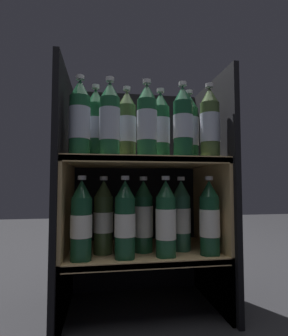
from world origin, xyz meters
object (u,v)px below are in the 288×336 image
at_px(bottle_lower_back_0, 103,218).
at_px(bottle_lower_front_1, 125,221).
at_px(bottle_lower_front_3, 210,219).
at_px(bottle_upper_front_0, 80,120).
at_px(bottle_upper_back_0, 95,125).
at_px(bottle_upper_back_2, 161,128).
at_px(bottle_upper_back_3, 189,129).
at_px(bottle_upper_back_1, 127,126).
at_px(bottle_lower_back_2, 181,217).
at_px(bottle_lower_front_0, 81,221).
at_px(bottle_upper_front_2, 148,122).
at_px(bottle_lower_front_2, 166,220).
at_px(bottle_upper_front_3, 183,123).
at_px(bottle_lower_back_1, 142,218).
at_px(bottle_upper_front_1, 110,121).
at_px(bottle_upper_front_4, 210,125).

bearing_deg(bottle_lower_back_0, bottle_lower_front_1, -47.62).
distance_m(bottle_lower_front_3, bottle_lower_back_0, 0.39).
bearing_deg(bottle_upper_front_0, bottle_upper_back_0, 57.49).
relative_size(bottle_upper_back_2, bottle_lower_front_3, 1.00).
bearing_deg(bottle_upper_back_0, bottle_upper_back_2, 0.00).
height_order(bottle_upper_back_0, bottle_lower_front_1, bottle_upper_back_0).
xyz_separation_m(bottle_upper_back_3, bottle_lower_back_0, (-0.34, 0.00, -0.35)).
relative_size(bottle_upper_back_1, bottle_lower_back_2, 1.00).
relative_size(bottle_lower_front_0, bottle_lower_back_0, 1.00).
relative_size(bottle_upper_front_2, bottle_upper_back_1, 1.00).
relative_size(bottle_upper_front_2, bottle_lower_front_2, 1.00).
height_order(bottle_upper_back_2, bottle_upper_back_3, same).
height_order(bottle_lower_front_2, bottle_lower_back_0, same).
xyz_separation_m(bottle_lower_front_1, bottle_lower_front_2, (0.14, 0.00, -0.00)).
height_order(bottle_upper_front_3, bottle_upper_back_1, same).
distance_m(bottle_lower_front_0, bottle_lower_front_2, 0.29).
relative_size(bottle_upper_back_3, bottle_lower_front_3, 1.00).
xyz_separation_m(bottle_upper_front_0, bottle_upper_front_3, (0.37, 0.00, 0.00)).
height_order(bottle_upper_front_3, bottle_lower_back_1, bottle_upper_front_3).
height_order(bottle_lower_back_0, bottle_lower_back_2, same).
height_order(bottle_upper_front_0, bottle_upper_back_2, same).
xyz_separation_m(bottle_upper_front_3, bottle_upper_back_0, (-0.32, 0.08, 0.00)).
bearing_deg(bottle_upper_back_3, bottle_lower_front_3, -60.98).
xyz_separation_m(bottle_lower_front_1, bottle_lower_back_0, (-0.07, 0.08, 0.00)).
distance_m(bottle_upper_back_2, bottle_upper_back_3, 0.12).
distance_m(bottle_upper_back_2, bottle_lower_front_1, 0.38).
bearing_deg(bottle_lower_front_2, bottle_lower_back_2, 44.71).
height_order(bottle_upper_back_2, bottle_lower_back_0, bottle_upper_back_2).
bearing_deg(bottle_lower_back_0, bottle_upper_back_1, 0.00).
bearing_deg(bottle_upper_back_0, bottle_lower_back_1, 0.00).
distance_m(bottle_upper_front_0, bottle_upper_back_2, 0.31).
bearing_deg(bottle_lower_back_2, bottle_lower_front_2, -135.29).
relative_size(bottle_upper_front_1, bottle_lower_front_3, 1.00).
height_order(bottle_upper_back_0, bottle_lower_back_1, bottle_upper_back_0).
distance_m(bottle_upper_front_0, bottle_upper_front_2, 0.24).
xyz_separation_m(bottle_upper_front_4, bottle_lower_back_0, (-0.39, 0.08, -0.35)).
height_order(bottle_upper_front_0, bottle_lower_front_1, bottle_upper_front_0).
relative_size(bottle_upper_front_4, bottle_upper_back_2, 1.00).
height_order(bottle_upper_front_0, bottle_lower_back_0, bottle_upper_front_0).
xyz_separation_m(bottle_lower_front_0, bottle_lower_front_2, (0.29, 0.00, -0.00)).
relative_size(bottle_upper_front_1, bottle_upper_back_0, 1.00).
height_order(bottle_upper_back_0, bottle_upper_back_1, same).
height_order(bottle_lower_front_1, bottle_lower_back_2, same).
height_order(bottle_upper_front_3, bottle_upper_back_0, same).
distance_m(bottle_lower_back_0, bottle_lower_back_2, 0.30).
bearing_deg(bottle_lower_back_2, bottle_upper_front_4, -42.26).
relative_size(bottle_upper_back_0, bottle_lower_back_1, 1.00).
bearing_deg(bottle_lower_front_1, bottle_upper_front_1, 180.00).
distance_m(bottle_upper_front_2, bottle_upper_back_3, 0.20).
bearing_deg(bottle_lower_front_0, bottle_upper_front_3, 0.00).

